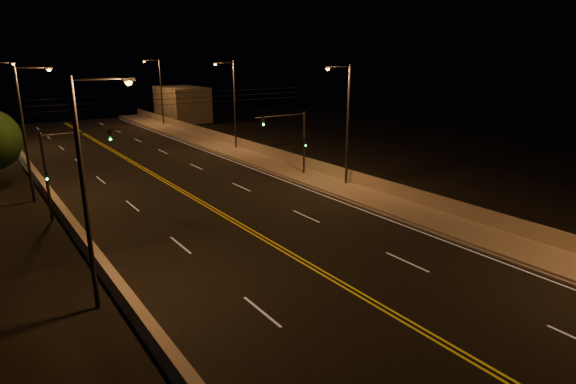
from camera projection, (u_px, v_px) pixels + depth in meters
road at (244, 227)px, 30.55m from camera, size 18.00×120.00×0.02m
sidewalk at (369, 198)px, 36.38m from camera, size 3.60×120.00×0.30m
curb at (350, 203)px, 35.38m from camera, size 0.14×120.00×0.15m
parapet_wall at (385, 186)px, 37.09m from camera, size 0.30×120.00×1.00m
jersey_barrier at (93, 253)px, 25.44m from camera, size 0.45×120.00×0.91m
distant_building_right at (182, 104)px, 78.10m from camera, size 6.00×10.00×5.46m
parapet_rail at (385, 179)px, 36.94m from camera, size 0.06×120.00×0.06m
lane_markings at (245, 227)px, 30.49m from camera, size 17.32×116.00×0.00m
streetlight_1 at (346, 119)px, 38.27m from camera, size 2.55×0.28×9.85m
streetlight_2 at (232, 100)px, 53.35m from camera, size 2.55×0.28×9.85m
streetlight_3 at (159, 88)px, 71.62m from camera, size 2.55×0.28×9.85m
streetlight_4 at (89, 181)px, 19.52m from camera, size 2.55×0.28×9.85m
streetlight_5 at (27, 126)px, 34.52m from camera, size 2.55×0.28×9.85m
traffic_signal_right at (295, 137)px, 41.77m from camera, size 5.11×0.31×5.80m
traffic_signal_left at (62, 163)px, 31.60m from camera, size 5.11×0.31×5.80m
overhead_wires at (179, 98)px, 36.03m from camera, size 22.00×0.03×0.83m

